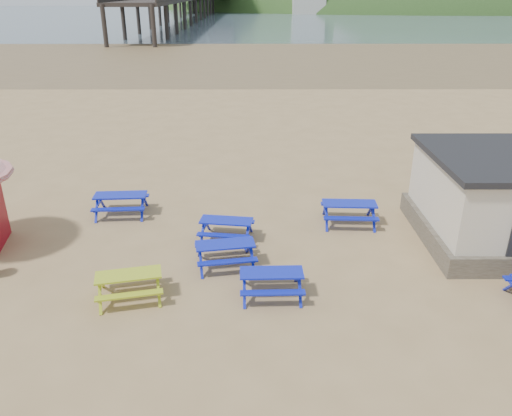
{
  "coord_description": "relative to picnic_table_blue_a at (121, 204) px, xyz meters",
  "views": [
    {
      "loc": [
        0.88,
        -14.82,
        8.19
      ],
      "look_at": [
        0.94,
        1.5,
        1.0
      ],
      "focal_mm": 35.0,
      "sensor_mm": 36.0,
      "label": 1
    }
  ],
  "objects": [
    {
      "name": "picnic_table_blue_c",
      "position": [
        8.81,
        -0.87,
        0.0
      ],
      "size": [
        2.08,
        1.71,
        0.84
      ],
      "rotation": [
        0.0,
        0.0,
        -0.05
      ],
      "color": "#0027B2",
      "rests_on": "ground"
    },
    {
      "name": "headland_town",
      "position": [
        94.36,
        226.48,
        -10.33
      ],
      "size": [
        264.0,
        144.0,
        108.0
      ],
      "color": "#2D4C1E",
      "rests_on": "ground"
    },
    {
      "name": "ground",
      "position": [
        4.36,
        -3.2,
        -0.42
      ],
      "size": [
        400.0,
        400.0,
        0.0
      ],
      "primitive_type": "plane",
      "color": "tan",
      "rests_on": "ground"
    },
    {
      "name": "picnic_table_yellow",
      "position": [
        1.65,
        -5.82,
        -0.03
      ],
      "size": [
        2.12,
        1.85,
        0.77
      ],
      "rotation": [
        0.0,
        0.0,
        0.22
      ],
      "color": "#B6BF18",
      "rests_on": "ground"
    },
    {
      "name": "picnic_table_blue_e",
      "position": [
        5.73,
        -5.7,
        -0.04
      ],
      "size": [
        1.85,
        1.51,
        0.76
      ],
      "rotation": [
        0.0,
        0.0,
        0.03
      ],
      "color": "#0027B2",
      "rests_on": "ground"
    },
    {
      "name": "picnic_table_blue_d",
      "position": [
        4.31,
        -3.99,
        -0.03
      ],
      "size": [
        2.1,
        1.8,
        0.78
      ],
      "rotation": [
        0.0,
        0.0,
        0.17
      ],
      "color": "#0027B2",
      "rests_on": "ground"
    },
    {
      "name": "picnic_table_blue_b",
      "position": [
        4.25,
        -2.19,
        -0.04
      ],
      "size": [
        2.01,
        1.71,
        0.77
      ],
      "rotation": [
        0.0,
        0.0,
        -0.14
      ],
      "color": "#0027B2",
      "rests_on": "ground"
    },
    {
      "name": "wet_sand",
      "position": [
        4.36,
        51.8,
        -0.42
      ],
      "size": [
        400.0,
        400.0,
        0.0
      ],
      "primitive_type": "plane",
      "color": "olive",
      "rests_on": "ground"
    },
    {
      "name": "picnic_table_blue_a",
      "position": [
        0.0,
        0.0,
        0.0
      ],
      "size": [
        2.1,
        1.73,
        0.84
      ],
      "rotation": [
        0.0,
        0.0,
        0.06
      ],
      "color": "#0027B2",
      "rests_on": "ground"
    },
    {
      "name": "sea",
      "position": [
        4.36,
        166.8,
        -0.41
      ],
      "size": [
        400.0,
        400.0,
        0.0
      ],
      "primitive_type": "plane",
      "color": "#4A5C6A",
      "rests_on": "ground"
    }
  ]
}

